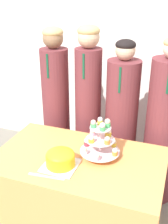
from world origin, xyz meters
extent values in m
cube|color=silver|center=(0.00, 1.75, 1.35)|extent=(9.00, 0.06, 2.70)
cube|color=#EF9951|center=(0.00, 0.39, 0.36)|extent=(1.28, 0.78, 0.71)
cube|color=white|center=(-0.08, 0.25, 0.72)|extent=(0.24, 0.24, 0.01)
cylinder|color=yellow|center=(-0.08, 0.25, 0.76)|extent=(0.21, 0.21, 0.08)
ellipsoid|color=yellow|center=(-0.08, 0.25, 0.81)|extent=(0.20, 0.20, 0.07)
cube|color=silver|center=(-0.08, 0.11, 0.71)|extent=(0.18, 0.03, 0.00)
cube|color=#B2B2B7|center=(-0.21, 0.09, 0.71)|extent=(0.08, 0.03, 0.01)
cylinder|color=silver|center=(0.14, 0.46, 0.84)|extent=(0.02, 0.02, 0.25)
cylinder|color=silver|center=(0.14, 0.46, 0.76)|extent=(0.30, 0.30, 0.01)
cylinder|color=silver|center=(0.14, 0.46, 0.86)|extent=(0.22, 0.22, 0.01)
cylinder|color=silver|center=(0.14, 0.46, 0.96)|extent=(0.16, 0.16, 0.01)
cylinder|color=pink|center=(0.16, 0.34, 0.78)|extent=(0.04, 0.04, 0.03)
sphere|color=#F4E5C6|center=(0.16, 0.34, 0.80)|extent=(0.04, 0.04, 0.04)
cylinder|color=orange|center=(0.27, 0.44, 0.78)|extent=(0.04, 0.04, 0.03)
sphere|color=white|center=(0.27, 0.44, 0.81)|extent=(0.04, 0.04, 0.04)
cylinder|color=yellow|center=(0.23, 0.56, 0.78)|extent=(0.04, 0.04, 0.03)
sphere|color=beige|center=(0.23, 0.56, 0.81)|extent=(0.04, 0.04, 0.04)
cylinder|color=#4CB766|center=(0.13, 0.59, 0.78)|extent=(0.04, 0.04, 0.03)
sphere|color=beige|center=(0.13, 0.59, 0.81)|extent=(0.04, 0.04, 0.04)
cylinder|color=#E5333D|center=(0.03, 0.50, 0.78)|extent=(0.04, 0.04, 0.03)
sphere|color=white|center=(0.03, 0.50, 0.81)|extent=(0.04, 0.04, 0.04)
cylinder|color=white|center=(0.05, 0.38, 0.78)|extent=(0.04, 0.04, 0.03)
sphere|color=beige|center=(0.05, 0.38, 0.80)|extent=(0.04, 0.04, 0.04)
cylinder|color=yellow|center=(0.10, 0.40, 0.88)|extent=(0.04, 0.04, 0.03)
sphere|color=white|center=(0.10, 0.40, 0.90)|extent=(0.04, 0.04, 0.04)
cylinder|color=orange|center=(0.21, 0.42, 0.88)|extent=(0.04, 0.04, 0.03)
sphere|color=beige|center=(0.21, 0.42, 0.90)|extent=(0.04, 0.04, 0.04)
cylinder|color=yellow|center=(0.19, 0.53, 0.88)|extent=(0.05, 0.05, 0.03)
sphere|color=#F4E5C6|center=(0.19, 0.53, 0.91)|extent=(0.04, 0.04, 0.04)
cylinder|color=pink|center=(0.07, 0.50, 0.88)|extent=(0.04, 0.04, 0.03)
sphere|color=beige|center=(0.07, 0.50, 0.90)|extent=(0.04, 0.04, 0.04)
cylinder|color=#4CB766|center=(0.17, 0.42, 0.98)|extent=(0.04, 0.04, 0.03)
sphere|color=silver|center=(0.17, 0.42, 1.00)|extent=(0.04, 0.04, 0.04)
cylinder|color=#4CB766|center=(0.19, 0.49, 0.98)|extent=(0.04, 0.04, 0.03)
sphere|color=beige|center=(0.19, 0.49, 1.01)|extent=(0.04, 0.04, 0.04)
cylinder|color=yellow|center=(0.13, 0.51, 0.97)|extent=(0.04, 0.04, 0.03)
sphere|color=silver|center=(0.13, 0.51, 1.00)|extent=(0.04, 0.04, 0.04)
cylinder|color=#4CB766|center=(0.10, 0.44, 0.98)|extent=(0.04, 0.04, 0.03)
sphere|color=beige|center=(0.10, 0.44, 1.00)|extent=(0.04, 0.04, 0.04)
cylinder|color=brown|center=(-0.50, 1.05, 0.68)|extent=(0.27, 0.27, 1.36)
sphere|color=#8E6B4C|center=(-0.50, 1.05, 1.46)|extent=(0.19, 0.19, 0.19)
ellipsoid|color=tan|center=(-0.50, 1.05, 1.51)|extent=(0.19, 0.19, 0.10)
cube|color=#14472D|center=(-0.50, 0.92, 1.23)|extent=(0.02, 0.01, 0.22)
cylinder|color=brown|center=(-0.16, 1.05, 0.70)|extent=(0.25, 0.25, 1.39)
sphere|color=#D6AD89|center=(-0.16, 1.05, 1.49)|extent=(0.19, 0.19, 0.19)
ellipsoid|color=tan|center=(-0.16, 1.05, 1.54)|extent=(0.20, 0.20, 0.11)
cube|color=#14472D|center=(-0.16, 0.93, 1.26)|extent=(0.02, 0.01, 0.22)
cylinder|color=brown|center=(0.17, 1.05, 0.66)|extent=(0.30, 0.30, 1.31)
sphere|color=#D6AD89|center=(0.17, 1.05, 1.40)|extent=(0.17, 0.17, 0.17)
ellipsoid|color=black|center=(0.17, 1.05, 1.44)|extent=(0.17, 0.17, 0.09)
cube|color=#14472D|center=(0.17, 0.90, 1.18)|extent=(0.02, 0.01, 0.22)
cylinder|color=brown|center=(0.55, 1.05, 0.68)|extent=(0.32, 0.32, 1.36)
cube|color=#14472D|center=(0.55, 0.89, 1.23)|extent=(0.02, 0.01, 0.22)
camera|label=1|loc=(0.65, -1.26, 1.90)|focal=45.00mm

